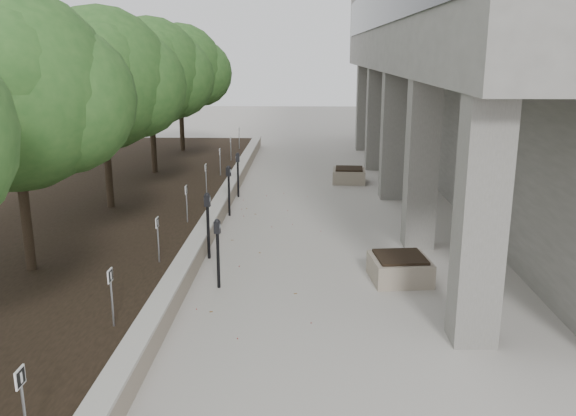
# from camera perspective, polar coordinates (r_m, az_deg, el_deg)

# --- Properties ---
(ground) EXTENTS (90.00, 90.00, 0.00)m
(ground) POSITION_cam_1_polar(r_m,az_deg,el_deg) (9.36, -2.68, -14.88)
(ground) COLOR #ADA89F
(ground) RESTS_ON ground
(retaining_wall) EXTENTS (0.39, 26.00, 0.50)m
(retaining_wall) POSITION_cam_1_polar(r_m,az_deg,el_deg) (17.84, -6.31, 0.39)
(retaining_wall) COLOR #A29481
(retaining_wall) RESTS_ON ground
(planting_bed) EXTENTS (7.00, 26.00, 0.40)m
(planting_bed) POSITION_cam_1_polar(r_m,az_deg,el_deg) (18.72, -17.51, 0.31)
(planting_bed) COLOR black
(planting_bed) RESTS_ON ground
(crabapple_tree_2) EXTENTS (4.60, 4.00, 5.44)m
(crabapple_tree_2) POSITION_cam_1_polar(r_m,az_deg,el_deg) (12.48, -24.40, 6.49)
(crabapple_tree_2) COLOR #295520
(crabapple_tree_2) RESTS_ON planting_bed
(crabapple_tree_3) EXTENTS (4.60, 4.00, 5.44)m
(crabapple_tree_3) POSITION_cam_1_polar(r_m,az_deg,el_deg) (17.09, -17.11, 8.99)
(crabapple_tree_3) COLOR #295520
(crabapple_tree_3) RESTS_ON planting_bed
(crabapple_tree_4) EXTENTS (4.60, 4.00, 5.44)m
(crabapple_tree_4) POSITION_cam_1_polar(r_m,az_deg,el_deg) (21.87, -12.91, 10.35)
(crabapple_tree_4) COLOR #295520
(crabapple_tree_4) RESTS_ON planting_bed
(crabapple_tree_5) EXTENTS (4.60, 4.00, 5.44)m
(crabapple_tree_5) POSITION_cam_1_polar(r_m,az_deg,el_deg) (26.73, -10.21, 11.19)
(crabapple_tree_5) COLOR #295520
(crabapple_tree_5) RESTS_ON planting_bed
(parking_sign_1) EXTENTS (0.04, 0.22, 0.96)m
(parking_sign_1) POSITION_cam_1_polar(r_m,az_deg,el_deg) (7.39, -23.80, -17.02)
(parking_sign_1) COLOR black
(parking_sign_1) RESTS_ON planting_bed
(parking_sign_2) EXTENTS (0.04, 0.22, 0.96)m
(parking_sign_2) POSITION_cam_1_polar(r_m,az_deg,el_deg) (9.86, -16.39, -8.20)
(parking_sign_2) COLOR black
(parking_sign_2) RESTS_ON planting_bed
(parking_sign_3) EXTENTS (0.04, 0.22, 0.96)m
(parking_sign_3) POSITION_cam_1_polar(r_m,az_deg,el_deg) (12.57, -12.24, -2.97)
(parking_sign_3) COLOR black
(parking_sign_3) RESTS_ON planting_bed
(parking_sign_4) EXTENTS (0.04, 0.22, 0.96)m
(parking_sign_4) POSITION_cam_1_polar(r_m,az_deg,el_deg) (15.39, -9.60, 0.38)
(parking_sign_4) COLOR black
(parking_sign_4) RESTS_ON planting_bed
(parking_sign_5) EXTENTS (0.04, 0.22, 0.96)m
(parking_sign_5) POSITION_cam_1_polar(r_m,az_deg,el_deg) (18.26, -7.78, 2.69)
(parking_sign_5) COLOR black
(parking_sign_5) RESTS_ON planting_bed
(parking_sign_6) EXTENTS (0.04, 0.22, 0.96)m
(parking_sign_6) POSITION_cam_1_polar(r_m,az_deg,el_deg) (21.17, -6.46, 4.37)
(parking_sign_6) COLOR black
(parking_sign_6) RESTS_ON planting_bed
(parking_sign_7) EXTENTS (0.04, 0.22, 0.96)m
(parking_sign_7) POSITION_cam_1_polar(r_m,az_deg,el_deg) (24.10, -5.45, 5.64)
(parking_sign_7) COLOR black
(parking_sign_7) RESTS_ON planting_bed
(parking_sign_8) EXTENTS (0.04, 0.22, 0.96)m
(parking_sign_8) POSITION_cam_1_polar(r_m,az_deg,el_deg) (27.05, -4.66, 6.63)
(parking_sign_8) COLOR black
(parking_sign_8) RESTS_ON planting_bed
(parking_meter_2) EXTENTS (0.15, 0.12, 1.44)m
(parking_meter_2) POSITION_cam_1_polar(r_m,az_deg,el_deg) (12.03, -6.67, -4.33)
(parking_meter_2) COLOR black
(parking_meter_2) RESTS_ON ground
(parking_meter_3) EXTENTS (0.16, 0.12, 1.56)m
(parking_meter_3) POSITION_cam_1_polar(r_m,az_deg,el_deg) (13.74, -7.60, -1.68)
(parking_meter_3) COLOR black
(parking_meter_3) RESTS_ON ground
(parking_meter_4) EXTENTS (0.17, 0.15, 1.48)m
(parking_meter_4) POSITION_cam_1_polar(r_m,az_deg,el_deg) (17.32, -5.63, 1.64)
(parking_meter_4) COLOR black
(parking_meter_4) RESTS_ON ground
(parking_meter_5) EXTENTS (0.15, 0.11, 1.47)m
(parking_meter_5) POSITION_cam_1_polar(r_m,az_deg,el_deg) (19.56, -4.77, 3.15)
(parking_meter_5) COLOR black
(parking_meter_5) RESTS_ON ground
(planter_front) EXTENTS (1.28, 1.28, 0.54)m
(planter_front) POSITION_cam_1_polar(r_m,az_deg,el_deg) (12.69, 10.56, -5.61)
(planter_front) COLOR #A29481
(planter_front) RESTS_ON ground
(planter_back) EXTENTS (1.23, 1.23, 0.54)m
(planter_back) POSITION_cam_1_polar(r_m,az_deg,el_deg) (21.93, 5.81, 3.13)
(planter_back) COLOR #A29481
(planter_back) RESTS_ON ground
(berry_scatter) EXTENTS (3.30, 14.10, 0.02)m
(berry_scatter) POSITION_cam_1_polar(r_m,az_deg,el_deg) (13.92, -1.50, -4.66)
(berry_scatter) COLOR maroon
(berry_scatter) RESTS_ON ground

